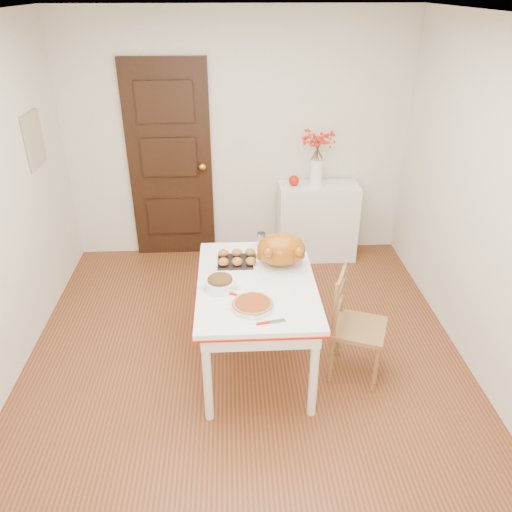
{
  "coord_description": "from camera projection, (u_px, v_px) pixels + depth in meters",
  "views": [
    {
      "loc": [
        -0.09,
        -3.09,
        2.67
      ],
      "look_at": [
        0.08,
        0.08,
        0.94
      ],
      "focal_mm": 35.45,
      "sensor_mm": 36.0,
      "label": 1
    }
  ],
  "objects": [
    {
      "name": "carving_knife",
      "position": [
        240.0,
        296.0,
        3.48
      ],
      "size": [
        0.22,
        0.14,
        0.01
      ],
      "primitive_type": null,
      "rotation": [
        0.0,
        0.0,
        -0.44
      ],
      "color": "silver",
      "rests_on": "kitchen_table"
    },
    {
      "name": "pie_server",
      "position": [
        271.0,
        322.0,
        3.21
      ],
      "size": [
        0.2,
        0.09,
        0.01
      ],
      "primitive_type": null,
      "rotation": [
        0.0,
        0.0,
        0.19
      ],
      "color": "silver",
      "rests_on": "kitchen_table"
    },
    {
      "name": "kitchen_table",
      "position": [
        256.0,
        324.0,
        3.84
      ],
      "size": [
        0.87,
        1.27,
        0.76
      ],
      "primitive_type": null,
      "color": "white",
      "rests_on": "floor"
    },
    {
      "name": "shaker_pair",
      "position": [
        285.0,
        246.0,
        4.03
      ],
      "size": [
        0.1,
        0.06,
        0.1
      ],
      "primitive_type": null,
      "rotation": [
        0.0,
        0.0,
        0.24
      ],
      "color": "white",
      "rests_on": "kitchen_table"
    },
    {
      "name": "wall_right",
      "position": [
        498.0,
        216.0,
        3.48
      ],
      "size": [
        0.0,
        4.0,
        2.5
      ],
      "primitive_type": "cube",
      "color": "beige",
      "rests_on": "ground"
    },
    {
      "name": "photo_board",
      "position": [
        34.0,
        140.0,
        4.25
      ],
      "size": [
        0.03,
        0.35,
        0.45
      ],
      "primitive_type": "cube",
      "color": "#C8BB87",
      "rests_on": "ground"
    },
    {
      "name": "drinking_glass",
      "position": [
        262.0,
        240.0,
        4.11
      ],
      "size": [
        0.09,
        0.09,
        0.12
      ],
      "primitive_type": "cylinder",
      "rotation": [
        0.0,
        0.0,
        0.25
      ],
      "color": "white",
      "rests_on": "kitchen_table"
    },
    {
      "name": "wall_back",
      "position": [
        238.0,
        140.0,
        5.15
      ],
      "size": [
        3.5,
        0.0,
        2.5
      ],
      "primitive_type": "cube",
      "color": "beige",
      "rests_on": "ground"
    },
    {
      "name": "pumpkin_pie",
      "position": [
        253.0,
        304.0,
        3.35
      ],
      "size": [
        0.29,
        0.29,
        0.06
      ],
      "primitive_type": "cylinder",
      "rotation": [
        0.0,
        0.0,
        0.04
      ],
      "color": "maroon",
      "rests_on": "kitchen_table"
    },
    {
      "name": "sideboard",
      "position": [
        317.0,
        222.0,
        5.4
      ],
      "size": [
        0.83,
        0.37,
        0.83
      ],
      "primitive_type": "cube",
      "color": "white",
      "rests_on": "floor"
    },
    {
      "name": "turkey_platter",
      "position": [
        281.0,
        251.0,
        3.78
      ],
      "size": [
        0.52,
        0.47,
        0.27
      ],
      "primitive_type": null,
      "rotation": [
        0.0,
        0.0,
        0.36
      ],
      "color": "#9F5609",
      "rests_on": "kitchen_table"
    },
    {
      "name": "berry_vase",
      "position": [
        317.0,
        159.0,
        5.06
      ],
      "size": [
        0.29,
        0.29,
        0.56
      ],
      "primitive_type": null,
      "color": "white",
      "rests_on": "sideboard"
    },
    {
      "name": "door_back",
      "position": [
        170.0,
        163.0,
        5.2
      ],
      "size": [
        0.85,
        0.06,
        2.06
      ],
      "primitive_type": "cube",
      "color": "black",
      "rests_on": "ground"
    },
    {
      "name": "rolls_tray",
      "position": [
        237.0,
        258.0,
        3.88
      ],
      "size": [
        0.3,
        0.24,
        0.08
      ],
      "primitive_type": null,
      "rotation": [
        0.0,
        0.0,
        -0.01
      ],
      "color": "#A36733",
      "rests_on": "kitchen_table"
    },
    {
      "name": "apple",
      "position": [
        294.0,
        181.0,
        5.16
      ],
      "size": [
        0.11,
        0.11,
        0.11
      ],
      "primitive_type": "sphere",
      "color": "#BE1106",
      "rests_on": "sideboard"
    },
    {
      "name": "stuffing_dish",
      "position": [
        220.0,
        282.0,
        3.55
      ],
      "size": [
        0.28,
        0.23,
        0.1
      ],
      "primitive_type": null,
      "rotation": [
        0.0,
        0.0,
        0.11
      ],
      "color": "brown",
      "rests_on": "kitchen_table"
    },
    {
      "name": "ceiling",
      "position": [
        242.0,
        16.0,
        2.8
      ],
      "size": [
        3.5,
        4.0,
        0.0
      ],
      "primitive_type": "cube",
      "color": "white",
      "rests_on": "ground"
    },
    {
      "name": "wall_front",
      "position": [
        265.0,
        478.0,
        1.64
      ],
      "size": [
        3.5,
        0.0,
        2.5
      ],
      "primitive_type": "cube",
      "color": "beige",
      "rests_on": "ground"
    },
    {
      "name": "floor",
      "position": [
        246.0,
        365.0,
        4.0
      ],
      "size": [
        3.5,
        4.0,
        0.0
      ],
      "primitive_type": "cube",
      "color": "#592610",
      "rests_on": "ground"
    },
    {
      "name": "chair_oak",
      "position": [
        359.0,
        326.0,
        3.73
      ],
      "size": [
        0.5,
        0.5,
        0.86
      ],
      "primitive_type": null,
      "rotation": [
        0.0,
        0.0,
        1.2
      ],
      "color": "#A57645",
      "rests_on": "floor"
    }
  ]
}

